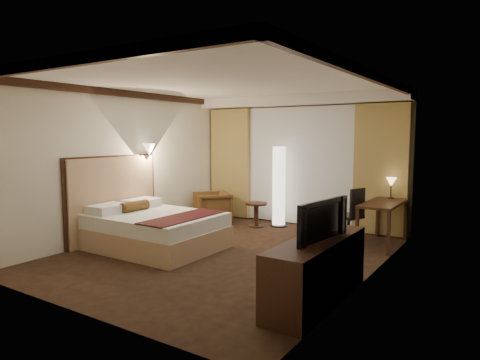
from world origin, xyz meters
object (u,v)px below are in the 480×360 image
Objects in this scene: floor_lamp at (279,186)px; side_table at (256,215)px; armchair at (212,206)px; desk at (383,224)px; bed at (156,231)px; office_chair at (349,214)px; dresser at (317,270)px; television at (316,214)px.

side_table is at bearing -140.50° from floor_lamp.
side_table is (0.96, 0.23, -0.12)m from armchair.
side_table is 0.75m from floor_lamp.
desk is (2.58, -0.09, 0.12)m from side_table.
armchair reaches higher than bed.
floor_lamp is at bearing 62.98° from armchair.
office_chair is at bearing 42.80° from armchair.
television is (-0.03, 0.00, 0.65)m from dresser.
armchair is at bearing -158.06° from floor_lamp.
office_chair is (-0.58, -0.05, 0.11)m from desk.
office_chair reaches higher than armchair.
office_chair is at bearing 19.22° from television.
dresser is at bearing -12.29° from bed.
armchair is 0.75× the size of television.
bed is 4.05× the size of side_table.
desk is at bearing -2.08° from side_table.
bed is at bearing 167.71° from dresser.
television is at bearing -57.85° from office_chair.
dresser is at bearing 2.92° from armchair.
television is (0.60, -2.91, 0.53)m from office_chair.
television is (0.02, -2.96, 0.64)m from desk.
armchair is at bearing -157.72° from office_chair.
desk reaches higher than side_table.
armchair is 4.57m from dresser.
television is at bearing -49.57° from side_table.
floor_lamp reaches higher than bed.
floor_lamp reaches higher than dresser.
side_table is 0.39× the size of desk.
floor_lamp is (0.90, 2.66, 0.54)m from bed.
office_chair is at bearing 41.14° from bed.
armchair is 0.45× the size of floor_lamp.
armchair is 0.77× the size of office_chair.
floor_lamp reaches higher than desk.
bed is 2.03× the size of television.
bed is 3.38m from office_chair.
armchair is at bearing -177.72° from desk.
side_table is at bearing 77.16° from bed.
bed is 2.72× the size of armchair.
floor_lamp is 1.73m from office_chair.
bed is 2.17m from armchair.
side_table is 0.52× the size of office_chair.
bed is at bearing -108.69° from floor_lamp.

